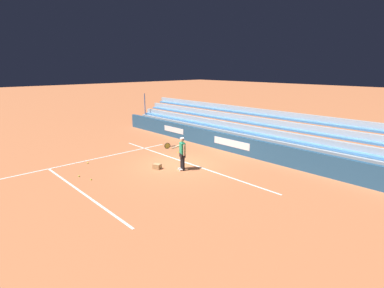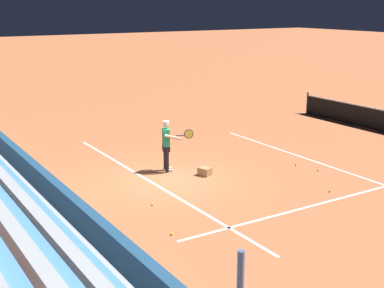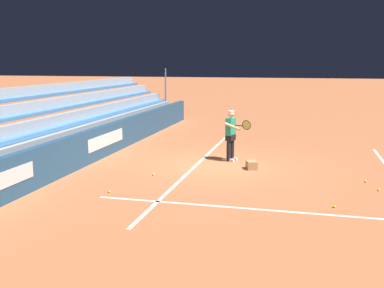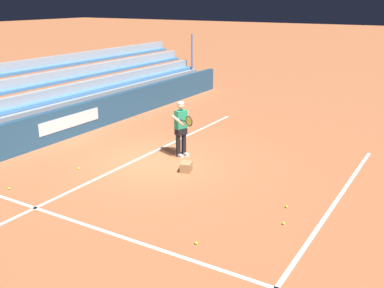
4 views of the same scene
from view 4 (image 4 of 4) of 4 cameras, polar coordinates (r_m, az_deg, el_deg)
ground_plane at (r=13.74m, az=-4.84°, el=-2.10°), size 160.00×160.00×0.00m
court_baseline_white at (r=14.02m, az=-6.50°, el=-1.72°), size 12.00×0.10×0.01m
court_sideline_white at (r=8.66m, az=1.02°, el=-14.88°), size 0.10×12.00×0.01m
court_service_line_white at (r=11.63m, az=17.93°, el=-6.80°), size 8.22×0.10×0.01m
back_wall_sponsor_board at (r=16.16m, az=-16.57°, el=2.32°), size 21.89×0.25×1.10m
bleacher_stand at (r=17.49m, az=-20.69°, el=3.66°), size 20.80×2.40×2.95m
tennis_player at (r=13.83m, az=-1.37°, el=1.99°), size 0.82×0.93×1.71m
ball_box_cardboard at (r=12.82m, az=-0.74°, el=-2.93°), size 0.48×0.42×0.26m
tennis_ball_near_player at (r=12.57m, az=-22.23°, el=-5.25°), size 0.07×0.07×0.07m
tennis_ball_far_left at (r=10.14m, az=11.54°, el=-9.83°), size 0.07×0.07×0.07m
tennis_ball_far_right at (r=9.22m, az=0.54°, el=-12.47°), size 0.07×0.07×0.07m
tennis_ball_toward_net at (r=13.37m, az=-14.20°, el=-3.04°), size 0.07×0.07×0.07m
tennis_ball_by_box at (r=10.91m, az=11.92°, el=-7.78°), size 0.07×0.07×0.07m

